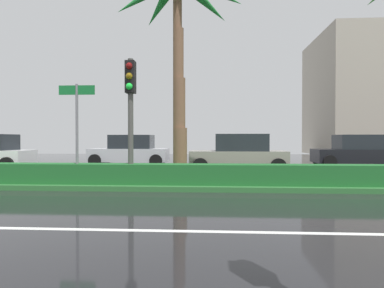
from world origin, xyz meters
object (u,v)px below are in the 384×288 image
at_px(street_name_sign, 77,120).
at_px(palm_tree_centre_left, 178,6).
at_px(car_in_traffic_second, 130,151).
at_px(car_in_traffic_third, 239,154).
at_px(traffic_signal_median_right, 130,98).
at_px(car_in_traffic_fourth, 357,152).

bearing_deg(street_name_sign, palm_tree_centre_left, 33.34).
relative_size(palm_tree_centre_left, car_in_traffic_second, 1.74).
xyz_separation_m(palm_tree_centre_left, car_in_traffic_second, (-3.41, 6.83, -5.33)).
xyz_separation_m(street_name_sign, car_in_traffic_third, (5.25, 5.43, -1.25)).
xyz_separation_m(traffic_signal_median_right, street_name_sign, (-1.62, -0.05, -0.65)).
height_order(traffic_signal_median_right, car_in_traffic_fourth, traffic_signal_median_right).
bearing_deg(car_in_traffic_fourth, palm_tree_centre_left, 36.58).
bearing_deg(car_in_traffic_third, street_name_sign, 45.97).
xyz_separation_m(traffic_signal_median_right, car_in_traffic_second, (-2.16, 8.68, -1.91)).
xyz_separation_m(palm_tree_centre_left, car_in_traffic_third, (2.38, 3.54, -5.33)).
distance_m(car_in_traffic_second, car_in_traffic_third, 6.66).
relative_size(traffic_signal_median_right, car_in_traffic_second, 0.87).
bearing_deg(car_in_traffic_second, palm_tree_centre_left, 116.52).
relative_size(car_in_traffic_third, car_in_traffic_fourth, 1.00).
bearing_deg(palm_tree_centre_left, car_in_traffic_second, 116.52).
bearing_deg(palm_tree_centre_left, car_in_traffic_fourth, 36.58).
bearing_deg(car_in_traffic_third, car_in_traffic_fourth, -155.02).
relative_size(car_in_traffic_second, car_in_traffic_third, 1.00).
distance_m(palm_tree_centre_left, car_in_traffic_fourth, 12.20).
xyz_separation_m(street_name_sign, car_in_traffic_fourth, (11.69, 8.43, -1.25)).
distance_m(car_in_traffic_third, car_in_traffic_fourth, 7.10).
bearing_deg(traffic_signal_median_right, car_in_traffic_third, 56.04).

